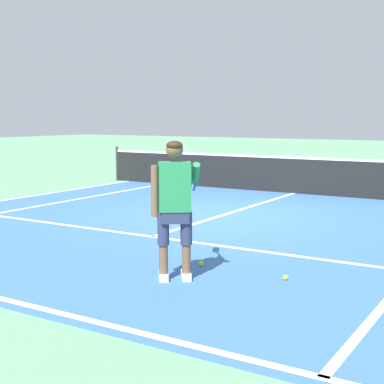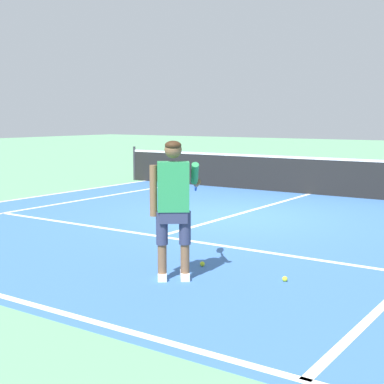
# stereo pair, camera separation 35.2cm
# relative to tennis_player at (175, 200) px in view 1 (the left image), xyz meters

# --- Properties ---
(ground_plane) EXTENTS (80.00, 80.00, 0.00)m
(ground_plane) POSITION_rel_tennis_player_xyz_m (-1.70, 4.31, -0.99)
(ground_plane) COLOR #609E70
(court_inner_surface) EXTENTS (10.98, 10.33, 0.00)m
(court_inner_surface) POSITION_rel_tennis_player_xyz_m (-1.70, 3.33, -0.99)
(court_inner_surface) COLOR #3866A8
(court_inner_surface) RESTS_ON ground
(line_service) EXTENTS (8.23, 0.10, 0.01)m
(line_service) POSITION_rel_tennis_player_xyz_m (-1.70, 1.90, -0.99)
(line_service) COLOR white
(line_service) RESTS_ON ground
(line_centre_service) EXTENTS (0.10, 6.40, 0.01)m
(line_centre_service) POSITION_rel_tennis_player_xyz_m (-1.70, 5.10, -0.99)
(line_centre_service) COLOR white
(line_centre_service) RESTS_ON ground
(line_singles_left) EXTENTS (0.10, 9.93, 0.01)m
(line_singles_left) POSITION_rel_tennis_player_xyz_m (-5.81, 3.33, -0.99)
(line_singles_left) COLOR white
(line_singles_left) RESTS_ON ground
(line_doubles_left) EXTENTS (0.10, 9.93, 0.01)m
(line_doubles_left) POSITION_rel_tennis_player_xyz_m (-7.19, 3.33, -0.99)
(line_doubles_left) COLOR white
(line_doubles_left) RESTS_ON ground
(tennis_net) EXTENTS (11.96, 0.08, 1.07)m
(tennis_net) POSITION_rel_tennis_player_xyz_m (-1.70, 8.30, -0.49)
(tennis_net) COLOR #333338
(tennis_net) RESTS_ON ground
(tennis_player) EXTENTS (0.64, 1.20, 1.71)m
(tennis_player) POSITION_rel_tennis_player_xyz_m (0.00, 0.00, 0.00)
(tennis_player) COLOR white
(tennis_player) RESTS_ON ground
(tennis_ball_near_feet) EXTENTS (0.07, 0.07, 0.07)m
(tennis_ball_near_feet) POSITION_rel_tennis_player_xyz_m (-0.05, 0.71, -0.96)
(tennis_ball_near_feet) COLOR #CCE02D
(tennis_ball_near_feet) RESTS_ON ground
(tennis_ball_by_baseline) EXTENTS (0.07, 0.07, 0.07)m
(tennis_ball_by_baseline) POSITION_rel_tennis_player_xyz_m (1.17, 0.69, -0.96)
(tennis_ball_by_baseline) COLOR #CCE02D
(tennis_ball_by_baseline) RESTS_ON ground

